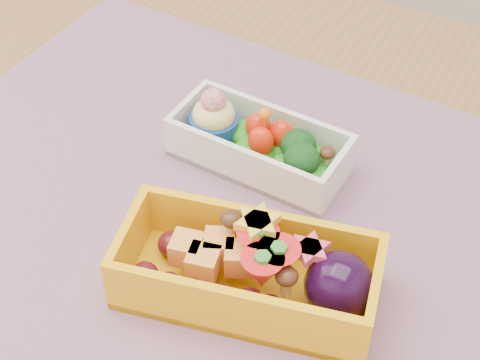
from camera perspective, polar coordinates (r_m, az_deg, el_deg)
The scene contains 4 objects.
table at distance 0.67m, azimuth -5.47°, elevation -9.47°, with size 1.20×0.80×0.75m.
placemat at distance 0.60m, azimuth -0.85°, elevation -2.66°, with size 0.56×0.43×0.00m, color #A16F8C.
bento_white at distance 0.63m, azimuth 1.40°, elevation 2.68°, with size 0.15×0.07×0.06m.
bento_yellow at distance 0.53m, azimuth 1.01°, elevation -6.86°, with size 0.19×0.12×0.06m.
Camera 1 is at (0.24, -0.32, 1.19)m, focal length 56.99 mm.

